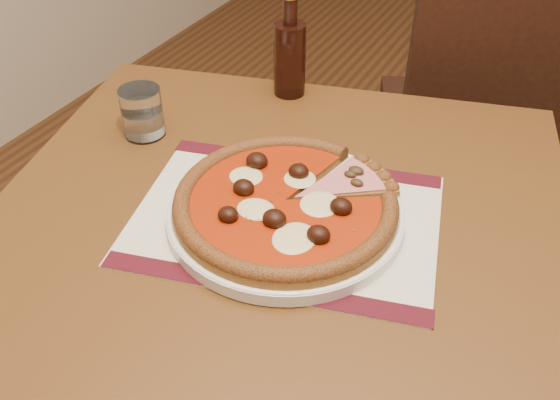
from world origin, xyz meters
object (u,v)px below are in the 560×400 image
object	(u,v)px
table	(274,278)
pizza	(285,202)
bottle	(290,55)
water_glass	(142,112)
plate	(285,213)
chair_far	(494,120)

from	to	relation	value
table	pizza	distance (m)	0.13
pizza	bottle	distance (m)	0.35
pizza	water_glass	bearing A→B (deg)	164.45
table	plate	bearing A→B (deg)	65.47
chair_far	pizza	bearing A→B (deg)	53.70
chair_far	water_glass	world-z (taller)	chair_far
pizza	bottle	xyz separation A→B (m)	(-0.16, 0.31, 0.04)
table	plate	xyz separation A→B (m)	(0.01, 0.02, 0.11)
table	plate	distance (m)	0.11
table	water_glass	distance (m)	0.34
table	bottle	distance (m)	0.40
pizza	bottle	bearing A→B (deg)	116.25
chair_far	water_glass	bearing A→B (deg)	30.60
chair_far	bottle	world-z (taller)	chair_far
pizza	plate	bearing A→B (deg)	55.05
table	pizza	bearing A→B (deg)	65.69
plate	chair_far	bearing A→B (deg)	77.85
bottle	table	bearing A→B (deg)	-66.27
chair_far	pizza	size ratio (longest dim) A/B	3.22
plate	pizza	bearing A→B (deg)	-124.95
pizza	water_glass	size ratio (longest dim) A/B	3.74
chair_far	water_glass	size ratio (longest dim) A/B	12.06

